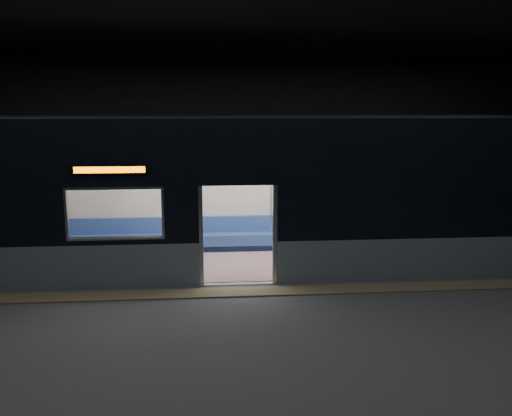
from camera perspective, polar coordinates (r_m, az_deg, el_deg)
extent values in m
cube|color=#47494C|center=(10.17, -1.53, -10.01)|extent=(24.00, 14.00, 0.01)
cube|color=black|center=(9.58, -1.69, 19.04)|extent=(24.00, 14.00, 0.04)
cube|color=black|center=(16.50, -2.99, 7.03)|extent=(24.00, 0.04, 5.00)
cube|color=black|center=(2.79, 6.74, -13.16)|extent=(24.00, 0.04, 5.00)
cube|color=#8C7F59|center=(10.67, -1.71, -8.86)|extent=(22.80, 0.50, 0.03)
cube|color=gray|center=(12.25, 21.51, -4.87)|extent=(8.30, 0.12, 0.90)
cube|color=black|center=(11.94, 22.05, 2.54)|extent=(8.30, 0.12, 2.30)
cube|color=black|center=(10.60, -1.94, 5.50)|extent=(1.40, 0.12, 1.15)
cube|color=#B7BABC|center=(10.86, -5.79, -2.99)|extent=(0.08, 0.14, 2.05)
cube|color=#B7BABC|center=(10.93, 2.00, -2.85)|extent=(0.08, 0.14, 2.05)
cube|color=black|center=(10.70, -15.15, 3.91)|extent=(1.50, 0.04, 0.18)
cube|color=#FF6C00|center=(10.70, -15.16, 3.91)|extent=(1.34, 0.03, 0.12)
cube|color=beige|center=(13.58, -2.53, 2.35)|extent=(18.00, 0.12, 3.20)
cube|color=black|center=(11.99, -2.31, 9.25)|extent=(18.00, 3.00, 0.15)
cube|color=#8B6565|center=(12.52, -2.20, -5.81)|extent=(17.76, 2.76, 0.04)
cube|color=beige|center=(12.06, -2.28, 4.85)|extent=(17.76, 2.76, 0.10)
cube|color=#2E4786|center=(13.54, -2.43, -3.53)|extent=(11.00, 0.48, 0.41)
cube|color=#2E4786|center=(13.63, -2.48, -1.68)|extent=(11.00, 0.10, 0.40)
cube|color=#846063|center=(11.73, -18.37, -6.39)|extent=(4.40, 0.48, 0.41)
cube|color=#846063|center=(12.03, 14.03, -5.73)|extent=(4.40, 0.48, 0.41)
cylinder|color=silver|center=(11.13, -6.86, -1.90)|extent=(0.04, 0.04, 2.26)
cylinder|color=silver|center=(13.34, -6.54, 0.26)|extent=(0.04, 0.04, 2.26)
cylinder|color=silver|center=(11.22, 2.88, -1.73)|extent=(0.04, 0.04, 2.26)
cylinder|color=silver|center=(13.42, 1.59, 0.39)|extent=(0.04, 0.04, 2.26)
cylinder|color=silver|center=(13.17, -2.48, 3.62)|extent=(11.00, 0.03, 0.03)
cube|color=black|center=(14.11, 15.82, -2.12)|extent=(0.19, 0.52, 0.18)
cube|color=black|center=(14.20, 16.70, -2.09)|extent=(0.19, 0.52, 0.18)
cylinder|color=black|center=(13.96, 16.10, -3.47)|extent=(0.12, 0.12, 0.43)
cylinder|color=black|center=(14.05, 16.98, -3.43)|extent=(0.12, 0.12, 0.43)
cube|color=pink|center=(14.35, 15.96, -1.82)|extent=(0.44, 0.24, 0.22)
cylinder|color=pink|center=(14.30, 15.99, -0.28)|extent=(0.43, 0.43, 0.57)
sphere|color=tan|center=(14.21, 16.11, 1.32)|extent=(0.23, 0.23, 0.23)
sphere|color=black|center=(14.24, 16.06, 1.52)|extent=(0.24, 0.24, 0.24)
cube|color=black|center=(14.06, 16.59, -1.51)|extent=(0.33, 0.28, 0.15)
cube|color=white|center=(13.78, 6.74, 1.98)|extent=(1.07, 0.03, 0.69)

